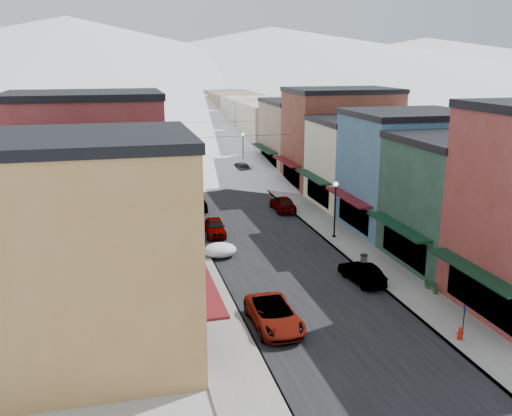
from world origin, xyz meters
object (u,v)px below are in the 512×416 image
car_dark_hatch (194,202)px  car_green_sedan (362,273)px  trash_can (364,261)px  streetlamp_near (335,202)px  car_white_suv (274,315)px  car_silver_sedan (215,227)px  fire_hydrant (460,334)px

car_dark_hatch → car_green_sedan: size_ratio=1.25×
trash_can → streetlamp_near: bearing=85.3°
car_white_suv → car_green_sedan: (7.62, 4.91, -0.06)m
car_white_suv → trash_can: size_ratio=5.79×
car_silver_sedan → streetlamp_near: (9.64, -3.46, 2.45)m
car_green_sedan → fire_hydrant: bearing=93.6°
fire_hydrant → trash_can: trash_can is taller
car_white_suv → car_green_sedan: bearing=32.3°
car_dark_hatch → car_green_sedan: bearing=-72.7°
car_white_suv → trash_can: 11.47m
trash_can → streetlamp_near: streetlamp_near is taller
fire_hydrant → streetlamp_near: size_ratio=0.15×
car_dark_hatch → fire_hydrant: bearing=-75.7°
car_green_sedan → streetlamp_near: (1.83, 9.64, 2.48)m
car_green_sedan → trash_can: size_ratio=4.47×
car_silver_sedan → car_green_sedan: (7.81, -13.11, -0.03)m
fire_hydrant → streetlamp_near: bearing=89.5°
car_dark_hatch → streetlamp_near: 16.12m
car_white_suv → fire_hydrant: 10.16m
car_white_suv → car_silver_sedan: size_ratio=1.28×
car_silver_sedan → trash_can: car_silver_sedan is taller
fire_hydrant → streetlamp_near: 18.90m
streetlamp_near → trash_can: bearing=-94.7°
car_silver_sedan → trash_can: size_ratio=4.51×
car_silver_sedan → car_dark_hatch: car_dark_hatch is taller
car_dark_hatch → fire_hydrant: size_ratio=7.32×
fire_hydrant → trash_can: bearing=92.1°
car_white_suv → streetlamp_near: 17.52m
car_dark_hatch → trash_can: 21.75m
car_silver_sedan → car_dark_hatch: bearing=98.4°
car_silver_sedan → streetlamp_near: streetlamp_near is taller
car_green_sedan → trash_can: (1.24, 2.39, -0.06)m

